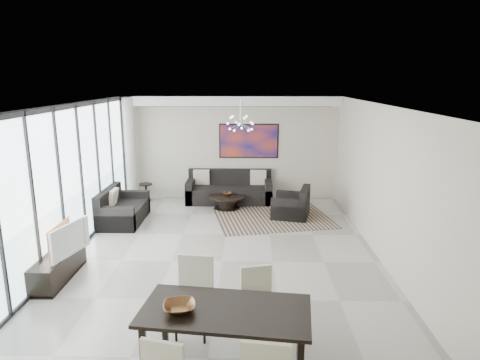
{
  "coord_description": "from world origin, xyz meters",
  "views": [
    {
      "loc": [
        0.49,
        -7.5,
        3.37
      ],
      "look_at": [
        0.31,
        1.4,
        1.25
      ],
      "focal_mm": 32.0,
      "sensor_mm": 36.0,
      "label": 1
    }
  ],
  "objects_px": {
    "sofa_main": "(230,191)",
    "dining_table": "(226,316)",
    "tv_console": "(59,266)",
    "television": "(65,239)",
    "coffee_table": "(227,201)"
  },
  "relations": [
    {
      "from": "television",
      "to": "dining_table",
      "type": "distance_m",
      "value": 3.68
    },
    {
      "from": "television",
      "to": "dining_table",
      "type": "height_order",
      "value": "television"
    },
    {
      "from": "sofa_main",
      "to": "television",
      "type": "height_order",
      "value": "television"
    },
    {
      "from": "coffee_table",
      "to": "television",
      "type": "relative_size",
      "value": 1.03
    },
    {
      "from": "sofa_main",
      "to": "dining_table",
      "type": "distance_m",
      "value": 7.19
    },
    {
      "from": "coffee_table",
      "to": "dining_table",
      "type": "bearing_deg",
      "value": -87.31
    },
    {
      "from": "coffee_table",
      "to": "television",
      "type": "distance_m",
      "value": 4.89
    },
    {
      "from": "coffee_table",
      "to": "tv_console",
      "type": "bearing_deg",
      "value": -122.86
    },
    {
      "from": "tv_console",
      "to": "television",
      "type": "bearing_deg",
      "value": 5.61
    },
    {
      "from": "sofa_main",
      "to": "television",
      "type": "xyz_separation_m",
      "value": [
        -2.56,
        -4.83,
        0.44
      ]
    },
    {
      "from": "coffee_table",
      "to": "sofa_main",
      "type": "height_order",
      "value": "sofa_main"
    },
    {
      "from": "sofa_main",
      "to": "television",
      "type": "bearing_deg",
      "value": -117.95
    },
    {
      "from": "dining_table",
      "to": "television",
      "type": "bearing_deg",
      "value": 140.47
    },
    {
      "from": "tv_console",
      "to": "dining_table",
      "type": "relative_size",
      "value": 0.71
    },
    {
      "from": "coffee_table",
      "to": "sofa_main",
      "type": "distance_m",
      "value": 0.69
    }
  ]
}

